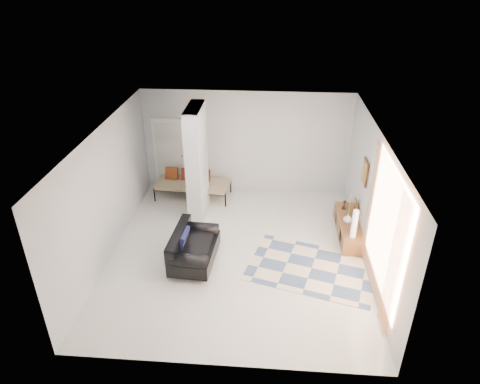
{
  "coord_description": "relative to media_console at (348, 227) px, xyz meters",
  "views": [
    {
      "loc": [
        0.65,
        -7.63,
        5.69
      ],
      "look_at": [
        0.02,
        0.6,
        1.2
      ],
      "focal_mm": 32.0,
      "sensor_mm": 36.0,
      "label": 1
    }
  ],
  "objects": [
    {
      "name": "area_rug",
      "position": [
        -0.92,
        -1.33,
        -0.2
      ],
      "size": [
        2.93,
        2.34,
        0.01
      ],
      "primitive_type": "cube",
      "rotation": [
        0.0,
        0.0,
        -0.28
      ],
      "color": "beige",
      "rests_on": "floor"
    },
    {
      "name": "vase",
      "position": [
        -0.05,
        -0.09,
        0.3
      ],
      "size": [
        0.21,
        0.21,
        0.21
      ],
      "primitive_type": "imported",
      "rotation": [
        0.0,
        0.0,
        0.04
      ],
      "color": "white",
      "rests_on": "media_console"
    },
    {
      "name": "bronze_figurine",
      "position": [
        -0.05,
        0.52,
        0.31
      ],
      "size": [
        0.13,
        0.13,
        0.23
      ],
      "primitive_type": null,
      "rotation": [
        0.0,
        0.0,
        0.12
      ],
      "color": "black",
      "rests_on": "media_console"
    },
    {
      "name": "ceiling",
      "position": [
        -2.52,
        -0.9,
        2.6
      ],
      "size": [
        6.0,
        6.0,
        0.0
      ],
      "primitive_type": "plane",
      "rotation": [
        3.14,
        0.0,
        0.0
      ],
      "color": "white",
      "rests_on": "wall_back"
    },
    {
      "name": "wall_back",
      "position": [
        -2.52,
        2.1,
        1.2
      ],
      "size": [
        6.0,
        0.0,
        6.0
      ],
      "primitive_type": "plane",
      "rotation": [
        1.57,
        0.0,
        0.0
      ],
      "color": "silver",
      "rests_on": "ground"
    },
    {
      "name": "hallway_door",
      "position": [
        -4.62,
        2.06,
        0.82
      ],
      "size": [
        0.85,
        0.06,
        2.04
      ],
      "primitive_type": "cube",
      "color": "white",
      "rests_on": "floor"
    },
    {
      "name": "wall_front",
      "position": [
        -2.52,
        -3.9,
        1.2
      ],
      "size": [
        6.0,
        0.0,
        6.0
      ],
      "primitive_type": "plane",
      "rotation": [
        -1.57,
        0.0,
        0.0
      ],
      "color": "silver",
      "rests_on": "ground"
    },
    {
      "name": "floor",
      "position": [
        -2.52,
        -0.9,
        -0.2
      ],
      "size": [
        6.0,
        6.0,
        0.0
      ],
      "primitive_type": "plane",
      "color": "silver",
      "rests_on": "ground"
    },
    {
      "name": "cylinder_lamp",
      "position": [
        -0.02,
        -0.67,
        0.52
      ],
      "size": [
        0.12,
        0.12,
        0.66
      ],
      "primitive_type": "cylinder",
      "color": "silver",
      "rests_on": "media_console"
    },
    {
      "name": "partition_column",
      "position": [
        -3.62,
        0.7,
        1.2
      ],
      "size": [
        0.35,
        1.2,
        2.8
      ],
      "primitive_type": "cube",
      "color": "silver",
      "rests_on": "floor"
    },
    {
      "name": "daybed",
      "position": [
        -3.94,
        1.57,
        0.21
      ],
      "size": [
        2.01,
        0.98,
        0.77
      ],
      "rotation": [
        0.0,
        0.0,
        -0.08
      ],
      "color": "black",
      "rests_on": "floor"
    },
    {
      "name": "wall_left",
      "position": [
        -5.27,
        -0.9,
        1.2
      ],
      "size": [
        0.0,
        6.0,
        6.0
      ],
      "primitive_type": "plane",
      "rotation": [
        1.57,
        0.0,
        1.57
      ],
      "color": "silver",
      "rests_on": "ground"
    },
    {
      "name": "loveseat",
      "position": [
        -3.45,
        -1.3,
        0.16
      ],
      "size": [
        0.94,
        1.5,
        0.76
      ],
      "rotation": [
        0.0,
        0.0,
        -0.07
      ],
      "color": "silver",
      "rests_on": "floor"
    },
    {
      "name": "wall_art",
      "position": [
        0.2,
        -0.0,
        1.45
      ],
      "size": [
        0.04,
        0.45,
        0.55
      ],
      "primitive_type": "cube",
      "color": "#351D0E",
      "rests_on": "wall_right"
    },
    {
      "name": "curtain",
      "position": [
        0.15,
        -2.05,
        1.25
      ],
      "size": [
        0.0,
        2.55,
        2.55
      ],
      "primitive_type": "plane",
      "rotation": [
        1.57,
        0.0,
        1.57
      ],
      "color": "orange",
      "rests_on": "wall_right"
    },
    {
      "name": "media_console",
      "position": [
        0.0,
        0.0,
        0.0
      ],
      "size": [
        0.45,
        1.73,
        0.8
      ],
      "color": "brown",
      "rests_on": "floor"
    },
    {
      "name": "wall_right",
      "position": [
        0.23,
        -0.9,
        1.2
      ],
      "size": [
        0.0,
        6.0,
        6.0
      ],
      "primitive_type": "plane",
      "rotation": [
        1.57,
        0.0,
        -1.57
      ],
      "color": "silver",
      "rests_on": "ground"
    }
  ]
}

